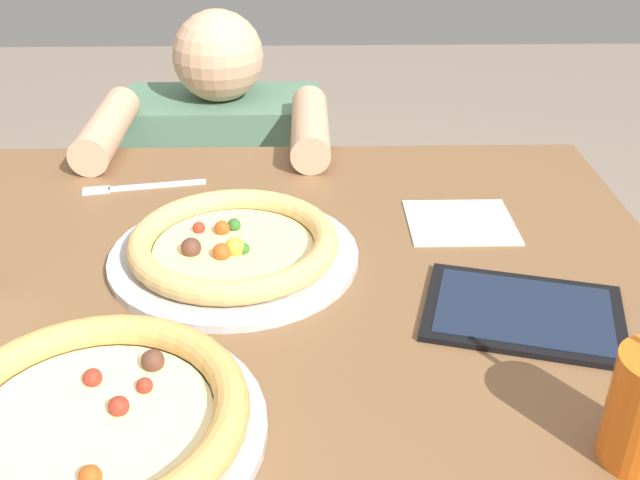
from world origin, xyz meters
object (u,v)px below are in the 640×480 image
diner_seated (230,241)px  fork (138,187)px  tablet (523,313)px  pizza_near (92,420)px  pizza_far (233,247)px

diner_seated → fork: bearing=-103.7°
tablet → pizza_near: bearing=-157.5°
pizza_far → tablet: (0.37, -0.14, -0.02)m
pizza_near → tablet: pizza_near is taller
tablet → diner_seated: diner_seated is taller
pizza_near → pizza_far: (0.11, 0.34, -0.00)m
pizza_near → diner_seated: bearing=88.1°
pizza_far → diner_seated: size_ratio=0.36×
fork → tablet: (0.55, -0.38, 0.00)m
pizza_near → tablet: size_ratio=1.25×
diner_seated → tablet: bearing=-60.2°
pizza_near → fork: (-0.07, 0.57, -0.02)m
pizza_far → fork: (-0.18, 0.23, -0.02)m
pizza_near → tablet: bearing=22.5°
pizza_near → fork: bearing=96.7°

